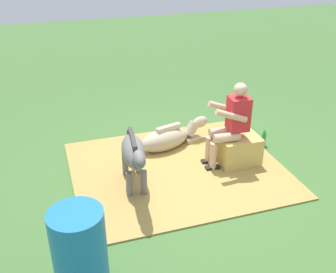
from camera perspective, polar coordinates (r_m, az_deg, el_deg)
ground_plane at (r=6.19m, az=3.07°, el=-5.32°), size 24.00×24.00×0.00m
hay_patch at (r=6.29m, az=1.35°, el=-4.59°), size 3.19×2.67×0.02m
hay_bale at (r=6.44m, az=9.82°, el=-1.88°), size 0.62×0.49×0.47m
person_seated at (r=6.15m, az=8.80°, el=2.06°), size 0.68×0.45×1.35m
pony_standing at (r=5.60m, az=-4.81°, el=-2.51°), size 0.41×1.35×0.92m
pony_lying at (r=6.80m, az=0.19°, el=-0.18°), size 1.36×0.61×0.42m
soda_bottle at (r=7.10m, az=13.33°, el=-0.14°), size 0.07×0.07×0.30m
water_barrel at (r=4.30m, az=-12.33°, el=-15.39°), size 0.55×0.55×0.93m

